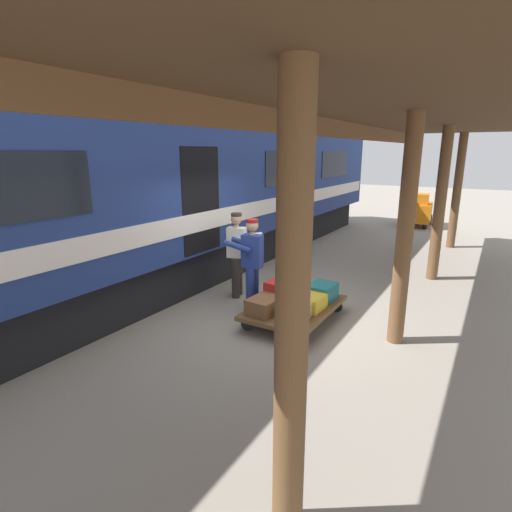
{
  "coord_description": "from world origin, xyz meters",
  "views": [
    {
      "loc": [
        -3.14,
        5.98,
        2.86
      ],
      "look_at": [
        0.25,
        0.41,
        1.15
      ],
      "focal_mm": 28.03,
      "sensor_mm": 36.0,
      "label": 1
    }
  ],
  "objects_px": {
    "suitcase_maroon_trunk": "(280,297)",
    "suitcase_teal_softside": "(322,292)",
    "luggage_cart": "(295,308)",
    "suitcase_yellow_case": "(310,302)",
    "suitcase_brown_leather": "(266,305)",
    "porter_in_overalls": "(251,261)",
    "baggage_tug": "(416,210)",
    "suitcase_burgundy_valise": "(294,289)",
    "suitcase_red_plastic": "(282,287)",
    "train_car": "(145,191)",
    "porter_by_door": "(238,252)",
    "suitcase_tan_vintage": "(296,313)"
  },
  "relations": [
    {
      "from": "suitcase_yellow_case",
      "to": "luggage_cart",
      "type": "bearing_deg",
      "value": -0.0
    },
    {
      "from": "suitcase_maroon_trunk",
      "to": "suitcase_teal_softside",
      "type": "relative_size",
      "value": 0.86
    },
    {
      "from": "suitcase_red_plastic",
      "to": "porter_in_overalls",
      "type": "xyz_separation_m",
      "value": [
        0.66,
        -0.05,
        0.35
      ]
    },
    {
      "from": "train_car",
      "to": "suitcase_yellow_case",
      "type": "bearing_deg",
      "value": 178.34
    },
    {
      "from": "luggage_cart",
      "to": "suitcase_brown_leather",
      "type": "xyz_separation_m",
      "value": [
        0.28,
        0.52,
        0.17
      ]
    },
    {
      "from": "suitcase_yellow_case",
      "to": "suitcase_teal_softside",
      "type": "distance_m",
      "value": 0.52
    },
    {
      "from": "suitcase_maroon_trunk",
      "to": "porter_in_overalls",
      "type": "relative_size",
      "value": 0.27
    },
    {
      "from": "suitcase_yellow_case",
      "to": "porter_in_overalls",
      "type": "xyz_separation_m",
      "value": [
        1.19,
        -0.06,
        0.53
      ]
    },
    {
      "from": "suitcase_tan_vintage",
      "to": "suitcase_burgundy_valise",
      "type": "relative_size",
      "value": 0.99
    },
    {
      "from": "suitcase_brown_leather",
      "to": "luggage_cart",
      "type": "bearing_deg",
      "value": -118.06
    },
    {
      "from": "train_car",
      "to": "baggage_tug",
      "type": "relative_size",
      "value": 11.16
    },
    {
      "from": "suitcase_yellow_case",
      "to": "suitcase_burgundy_valise",
      "type": "distance_m",
      "value": 0.76
    },
    {
      "from": "luggage_cart",
      "to": "porter_by_door",
      "type": "bearing_deg",
      "value": -18.75
    },
    {
      "from": "suitcase_brown_leather",
      "to": "porter_in_overalls",
      "type": "bearing_deg",
      "value": -42.22
    },
    {
      "from": "porter_in_overalls",
      "to": "baggage_tug",
      "type": "distance_m",
      "value": 10.77
    },
    {
      "from": "suitcase_yellow_case",
      "to": "suitcase_teal_softside",
      "type": "bearing_deg",
      "value": -90.0
    },
    {
      "from": "train_car",
      "to": "luggage_cart",
      "type": "distance_m",
      "value": 4.01
    },
    {
      "from": "suitcase_tan_vintage",
      "to": "suitcase_teal_softside",
      "type": "distance_m",
      "value": 1.04
    },
    {
      "from": "suitcase_maroon_trunk",
      "to": "suitcase_brown_leather",
      "type": "height_order",
      "value": "suitcase_brown_leather"
    },
    {
      "from": "porter_in_overalls",
      "to": "baggage_tug",
      "type": "bearing_deg",
      "value": -95.17
    },
    {
      "from": "porter_by_door",
      "to": "baggage_tug",
      "type": "xyz_separation_m",
      "value": [
        -1.58,
        -10.26,
        -0.3
      ]
    },
    {
      "from": "suitcase_maroon_trunk",
      "to": "suitcase_burgundy_valise",
      "type": "xyz_separation_m",
      "value": [
        0.0,
        -0.52,
        0.01
      ]
    },
    {
      "from": "train_car",
      "to": "suitcase_brown_leather",
      "type": "height_order",
      "value": "train_car"
    },
    {
      "from": "suitcase_tan_vintage",
      "to": "suitcase_teal_softside",
      "type": "xyz_separation_m",
      "value": [
        0.0,
        -1.04,
        0.03
      ]
    },
    {
      "from": "suitcase_red_plastic",
      "to": "baggage_tug",
      "type": "distance_m",
      "value": 10.78
    },
    {
      "from": "suitcase_tan_vintage",
      "to": "porter_in_overalls",
      "type": "height_order",
      "value": "porter_in_overalls"
    },
    {
      "from": "porter_by_door",
      "to": "baggage_tug",
      "type": "distance_m",
      "value": 10.39
    },
    {
      "from": "suitcase_burgundy_valise",
      "to": "suitcase_teal_softside",
      "type": "bearing_deg",
      "value": 180.0
    },
    {
      "from": "luggage_cart",
      "to": "porter_in_overalls",
      "type": "relative_size",
      "value": 1.12
    },
    {
      "from": "train_car",
      "to": "suitcase_teal_softside",
      "type": "height_order",
      "value": "train_car"
    },
    {
      "from": "porter_in_overalls",
      "to": "baggage_tug",
      "type": "height_order",
      "value": "porter_in_overalls"
    },
    {
      "from": "train_car",
      "to": "suitcase_yellow_case",
      "type": "relative_size",
      "value": 40.8
    },
    {
      "from": "suitcase_teal_softside",
      "to": "baggage_tug",
      "type": "xyz_separation_m",
      "value": [
        0.22,
        -10.26,
        0.2
      ]
    },
    {
      "from": "luggage_cart",
      "to": "suitcase_tan_vintage",
      "type": "xyz_separation_m",
      "value": [
        -0.28,
        0.52,
        0.16
      ]
    },
    {
      "from": "luggage_cart",
      "to": "suitcase_yellow_case",
      "type": "height_order",
      "value": "suitcase_yellow_case"
    },
    {
      "from": "baggage_tug",
      "to": "suitcase_yellow_case",
      "type": "bearing_deg",
      "value": 91.19
    },
    {
      "from": "suitcase_maroon_trunk",
      "to": "baggage_tug",
      "type": "relative_size",
      "value": 0.26
    },
    {
      "from": "suitcase_yellow_case",
      "to": "suitcase_brown_leather",
      "type": "bearing_deg",
      "value": 43.16
    },
    {
      "from": "suitcase_tan_vintage",
      "to": "suitcase_red_plastic",
      "type": "bearing_deg",
      "value": -44.53
    },
    {
      "from": "suitcase_burgundy_valise",
      "to": "baggage_tug",
      "type": "bearing_deg",
      "value": -91.86
    },
    {
      "from": "suitcase_maroon_trunk",
      "to": "suitcase_brown_leather",
      "type": "relative_size",
      "value": 0.73
    },
    {
      "from": "luggage_cart",
      "to": "porter_by_door",
      "type": "relative_size",
      "value": 1.12
    },
    {
      "from": "porter_in_overalls",
      "to": "porter_by_door",
      "type": "distance_m",
      "value": 0.76
    },
    {
      "from": "train_car",
      "to": "suitcase_tan_vintage",
      "type": "bearing_deg",
      "value": 170.65
    },
    {
      "from": "suitcase_burgundy_valise",
      "to": "suitcase_red_plastic",
      "type": "distance_m",
      "value": 0.55
    },
    {
      "from": "suitcase_tan_vintage",
      "to": "suitcase_brown_leather",
      "type": "relative_size",
      "value": 0.92
    },
    {
      "from": "porter_by_door",
      "to": "suitcase_maroon_trunk",
      "type": "bearing_deg",
      "value": 157.44
    },
    {
      "from": "porter_by_door",
      "to": "train_car",
      "type": "bearing_deg",
      "value": 11.19
    },
    {
      "from": "train_car",
      "to": "suitcase_maroon_trunk",
      "type": "relative_size",
      "value": 43.33
    },
    {
      "from": "luggage_cart",
      "to": "suitcase_red_plastic",
      "type": "height_order",
      "value": "suitcase_red_plastic"
    }
  ]
}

